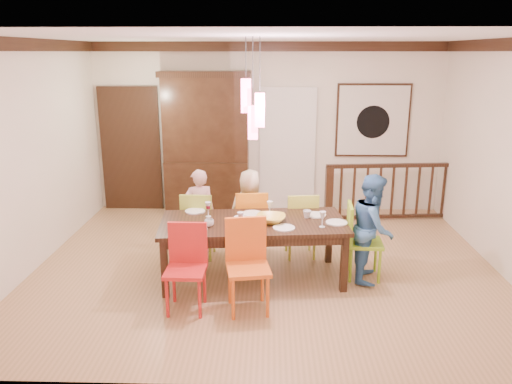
{
  "coord_description": "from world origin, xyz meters",
  "views": [
    {
      "loc": [
        0.05,
        -6.13,
        2.73
      ],
      "look_at": [
        -0.13,
        0.01,
        1.0
      ],
      "focal_mm": 35.0,
      "sensor_mm": 36.0,
      "label": 1
    }
  ],
  "objects_px": {
    "chair_far_left": "(199,219)",
    "person_far_mid": "(250,211)",
    "balustrade": "(393,191)",
    "dining_table": "(253,227)",
    "china_hutch": "(206,144)",
    "chair_end_right": "(365,236)",
    "person_end_right": "(373,228)",
    "person_far_left": "(199,211)"
  },
  "relations": [
    {
      "from": "chair_far_left",
      "to": "person_far_mid",
      "type": "xyz_separation_m",
      "value": [
        0.69,
        0.21,
        0.06
      ]
    },
    {
      "from": "balustrade",
      "to": "dining_table",
      "type": "bearing_deg",
      "value": -139.23
    },
    {
      "from": "china_hutch",
      "to": "dining_table",
      "type": "bearing_deg",
      "value": -71.6
    },
    {
      "from": "chair_end_right",
      "to": "person_end_right",
      "type": "distance_m",
      "value": 0.15
    },
    {
      "from": "person_end_right",
      "to": "chair_end_right",
      "type": "bearing_deg",
      "value": 78.54
    },
    {
      "from": "chair_far_left",
      "to": "chair_end_right",
      "type": "height_order",
      "value": "chair_end_right"
    },
    {
      "from": "dining_table",
      "to": "balustrade",
      "type": "distance_m",
      "value": 3.26
    },
    {
      "from": "dining_table",
      "to": "person_end_right",
      "type": "distance_m",
      "value": 1.46
    },
    {
      "from": "dining_table",
      "to": "person_far_mid",
      "type": "distance_m",
      "value": 0.89
    },
    {
      "from": "dining_table",
      "to": "person_far_left",
      "type": "relative_size",
      "value": 1.94
    },
    {
      "from": "china_hutch",
      "to": "person_far_left",
      "type": "distance_m",
      "value": 1.96
    },
    {
      "from": "dining_table",
      "to": "person_end_right",
      "type": "xyz_separation_m",
      "value": [
        1.46,
        0.04,
        -0.0
      ]
    },
    {
      "from": "chair_far_left",
      "to": "balustrade",
      "type": "bearing_deg",
      "value": -147.92
    },
    {
      "from": "dining_table",
      "to": "chair_end_right",
      "type": "xyz_separation_m",
      "value": [
        1.38,
        0.08,
        -0.13
      ]
    },
    {
      "from": "china_hutch",
      "to": "balustrade",
      "type": "bearing_deg",
      "value": -6.28
    },
    {
      "from": "person_far_mid",
      "to": "person_far_left",
      "type": "bearing_deg",
      "value": 0.04
    },
    {
      "from": "chair_far_left",
      "to": "china_hutch",
      "type": "bearing_deg",
      "value": -83.22
    },
    {
      "from": "chair_end_right",
      "to": "balustrade",
      "type": "relative_size",
      "value": 0.41
    },
    {
      "from": "person_end_right",
      "to": "chair_far_left",
      "type": "bearing_deg",
      "value": 86.64
    },
    {
      "from": "person_far_left",
      "to": "person_end_right",
      "type": "height_order",
      "value": "person_end_right"
    },
    {
      "from": "chair_end_right",
      "to": "balustrade",
      "type": "distance_m",
      "value": 2.44
    },
    {
      "from": "balustrade",
      "to": "chair_far_left",
      "type": "bearing_deg",
      "value": -156.34
    },
    {
      "from": "chair_far_left",
      "to": "person_far_mid",
      "type": "height_order",
      "value": "person_far_mid"
    },
    {
      "from": "balustrade",
      "to": "person_end_right",
      "type": "bearing_deg",
      "value": -114.36
    },
    {
      "from": "china_hutch",
      "to": "balustrade",
      "type": "xyz_separation_m",
      "value": [
        3.14,
        -0.35,
        -0.72
      ]
    },
    {
      "from": "chair_end_right",
      "to": "person_end_right",
      "type": "xyz_separation_m",
      "value": [
        0.08,
        -0.04,
        0.13
      ]
    },
    {
      "from": "dining_table",
      "to": "person_far_mid",
      "type": "relative_size",
      "value": 1.97
    },
    {
      "from": "chair_far_left",
      "to": "china_hutch",
      "type": "height_order",
      "value": "china_hutch"
    },
    {
      "from": "china_hutch",
      "to": "person_far_left",
      "type": "height_order",
      "value": "china_hutch"
    },
    {
      "from": "person_end_right",
      "to": "person_far_mid",
      "type": "bearing_deg",
      "value": 73.77
    },
    {
      "from": "person_far_left",
      "to": "person_end_right",
      "type": "relative_size",
      "value": 0.9
    },
    {
      "from": "china_hutch",
      "to": "chair_end_right",
      "type": "bearing_deg",
      "value": -49.04
    },
    {
      "from": "chair_end_right",
      "to": "balustrade",
      "type": "bearing_deg",
      "value": -17.19
    },
    {
      "from": "chair_far_left",
      "to": "balustrade",
      "type": "xyz_separation_m",
      "value": [
        3.01,
        1.68,
        -0.04
      ]
    },
    {
      "from": "dining_table",
      "to": "balustrade",
      "type": "relative_size",
      "value": 1.02
    },
    {
      "from": "person_far_mid",
      "to": "china_hutch",
      "type": "bearing_deg",
      "value": -69.24
    },
    {
      "from": "person_far_mid",
      "to": "balustrade",
      "type": "bearing_deg",
      "value": -151.31
    },
    {
      "from": "chair_end_right",
      "to": "person_far_left",
      "type": "bearing_deg",
      "value": 74.32
    },
    {
      "from": "person_far_left",
      "to": "china_hutch",
      "type": "bearing_deg",
      "value": -104.59
    },
    {
      "from": "balustrade",
      "to": "person_end_right",
      "type": "xyz_separation_m",
      "value": [
        -0.79,
        -2.31,
        0.17
      ]
    },
    {
      "from": "dining_table",
      "to": "balustrade",
      "type": "height_order",
      "value": "balustrade"
    },
    {
      "from": "chair_far_left",
      "to": "balustrade",
      "type": "relative_size",
      "value": 0.41
    }
  ]
}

